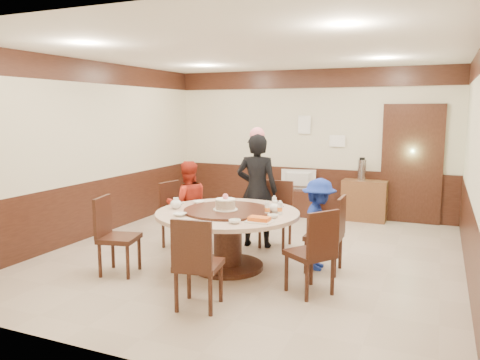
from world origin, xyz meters
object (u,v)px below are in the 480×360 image
at_px(person_red, 188,205).
at_px(tv_stand, 298,202).
at_px(banquet_table, 228,228).
at_px(person_standing, 257,191).
at_px(thermos, 362,170).
at_px(shrimp_platter, 259,220).
at_px(television, 298,180).
at_px(side_cabinet, 364,200).
at_px(person_blue, 319,224).
at_px(birthday_cake, 225,204).

bearing_deg(person_red, tv_stand, -146.53).
height_order(banquet_table, person_standing, person_standing).
bearing_deg(thermos, shrimp_platter, -98.42).
bearing_deg(person_red, thermos, -165.52).
relative_size(television, side_cabinet, 0.84).
relative_size(tv_stand, television, 1.27).
distance_m(side_cabinet, thermos, 0.57).
height_order(person_red, tv_stand, person_red).
height_order(banquet_table, person_blue, person_blue).
distance_m(birthday_cake, side_cabinet, 3.70).
xyz_separation_m(banquet_table, birthday_cake, (-0.01, -0.05, 0.32)).
xyz_separation_m(person_standing, birthday_cake, (0.02, -1.14, 0.01)).
bearing_deg(side_cabinet, person_red, -127.71).
distance_m(banquet_table, thermos, 3.63).
xyz_separation_m(shrimp_platter, television, (-0.64, 3.77, -0.09)).
xyz_separation_m(person_blue, tv_stand, (-1.13, 2.94, -0.34)).
xyz_separation_m(person_red, thermos, (2.09, 2.78, 0.29)).
relative_size(shrimp_platter, thermos, 0.79).
distance_m(person_blue, birthday_cake, 1.22).
relative_size(shrimp_platter, tv_stand, 0.35).
height_order(birthday_cake, thermos, thermos).
bearing_deg(side_cabinet, television, -178.64).
bearing_deg(person_red, shrimp_platter, 107.57).
relative_size(banquet_table, birthday_cake, 5.86).
relative_size(banquet_table, tv_stand, 2.15).
bearing_deg(thermos, birthday_cake, -108.32).
bearing_deg(side_cabinet, shrimp_platter, -99.38).
relative_size(side_cabinet, thermos, 2.11).
height_order(person_standing, person_blue, person_standing).
bearing_deg(tv_stand, person_red, -107.87).
bearing_deg(person_standing, person_red, 17.36).
bearing_deg(person_standing, thermos, -125.63).
xyz_separation_m(person_blue, shrimp_platter, (-0.49, -0.83, 0.19)).
distance_m(person_red, tv_stand, 2.92).
bearing_deg(thermos, person_standing, -116.61).
relative_size(tv_stand, side_cabinet, 1.06).
bearing_deg(television, side_cabinet, 171.73).
height_order(birthday_cake, tv_stand, birthday_cake).
height_order(person_red, thermos, person_red).
xyz_separation_m(person_blue, thermos, (0.07, 2.97, 0.35)).
relative_size(banquet_table, thermos, 4.81).
bearing_deg(person_blue, birthday_cake, 112.58).
bearing_deg(banquet_table, thermos, 71.57).
xyz_separation_m(tv_stand, television, (-0.00, 0.00, 0.44)).
xyz_separation_m(banquet_table, person_standing, (-0.03, 1.09, 0.31)).
relative_size(banquet_table, person_red, 1.42).
bearing_deg(television, person_red, 62.50).
xyz_separation_m(person_blue, birthday_cake, (-1.08, -0.50, 0.27)).
distance_m(person_blue, thermos, 2.99).
height_order(person_standing, television, person_standing).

